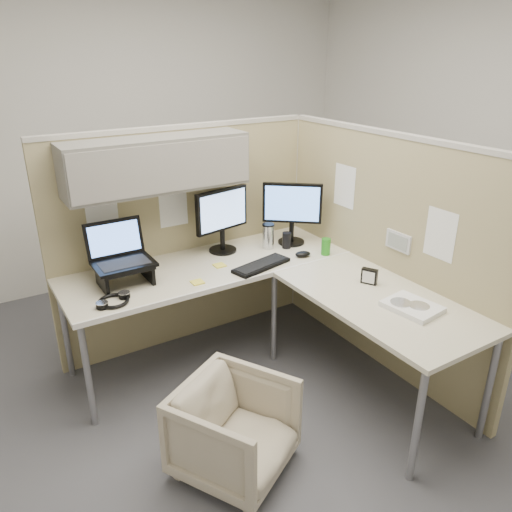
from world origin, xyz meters
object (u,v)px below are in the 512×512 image
desk (269,285)px  keyboard (261,265)px  monitor_left (222,215)px  office_chair (234,426)px

desk → keyboard: 0.20m
monitor_left → keyboard: monitor_left is taller
monitor_left → keyboard: bearing=-89.0°
desk → keyboard: size_ratio=4.65×
desk → office_chair: 0.96m
desk → monitor_left: 0.66m
desk → office_chair: size_ratio=3.56×
office_chair → keyboard: (0.67, 0.80, 0.46)m
office_chair → desk: bearing=15.6°
office_chair → monitor_left: bearing=34.3°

